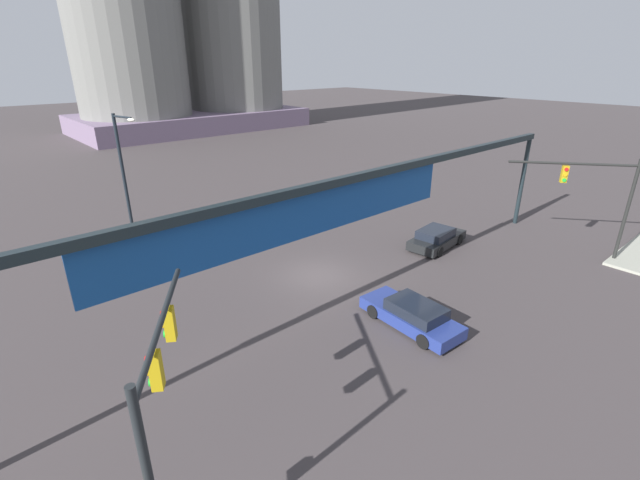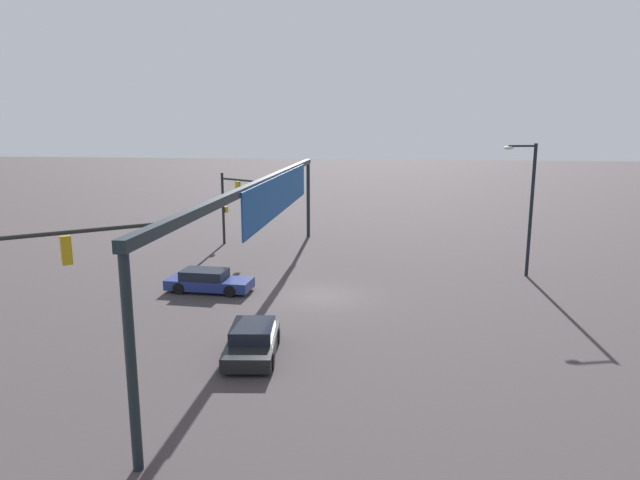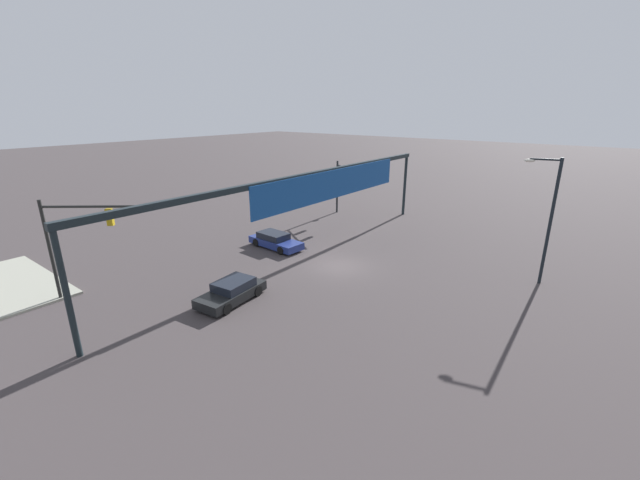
# 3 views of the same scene
# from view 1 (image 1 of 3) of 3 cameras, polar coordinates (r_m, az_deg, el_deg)

# --- Properties ---
(ground_plane) EXTENTS (238.04, 238.04, 0.00)m
(ground_plane) POSITION_cam_1_polar(r_m,az_deg,el_deg) (24.06, -0.20, -4.61)
(ground_plane) COLOR #3F3839
(traffic_signal_near_corner) EXTENTS (3.49, 4.86, 5.46)m
(traffic_signal_near_corner) POSITION_cam_1_polar(r_m,az_deg,el_deg) (11.21, -20.27, -18.85)
(traffic_signal_near_corner) COLOR black
(traffic_signal_near_corner) RESTS_ON ground
(traffic_signal_opposite_side) EXTENTS (4.36, 5.32, 5.98)m
(traffic_signal_opposite_side) POSITION_cam_1_polar(r_m,az_deg,el_deg) (29.06, 32.22, 5.53)
(traffic_signal_opposite_side) COLOR black
(traffic_signal_opposite_side) RESTS_ON ground
(streetlamp_curved_arm) EXTENTS (0.76, 2.05, 7.96)m
(streetlamp_curved_arm) POSITION_cam_1_polar(r_m,az_deg,el_deg) (29.72, -23.88, 8.16)
(streetlamp_curved_arm) COLOR black
(streetlamp_curved_arm) RESTS_ON ground
(overhead_sign_gantry) EXTENTS (32.45, 0.43, 6.30)m
(overhead_sign_gantry) POSITION_cam_1_polar(r_m,az_deg,el_deg) (19.20, 2.80, 5.50)
(overhead_sign_gantry) COLOR black
(overhead_sign_gantry) RESTS_ON ground
(sedan_car_approaching) EXTENTS (2.06, 4.76, 1.21)m
(sedan_car_approaching) POSITION_cam_1_polar(r_m,az_deg,el_deg) (19.93, 11.78, -9.43)
(sedan_car_approaching) COLOR navy
(sedan_car_approaching) RESTS_ON ground
(sedan_car_waiting_far) EXTENTS (4.40, 2.33, 1.21)m
(sedan_car_waiting_far) POSITION_cam_1_polar(r_m,az_deg,el_deg) (28.38, 14.80, 0.23)
(sedan_car_waiting_far) COLOR black
(sedan_car_waiting_far) RESTS_ON ground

